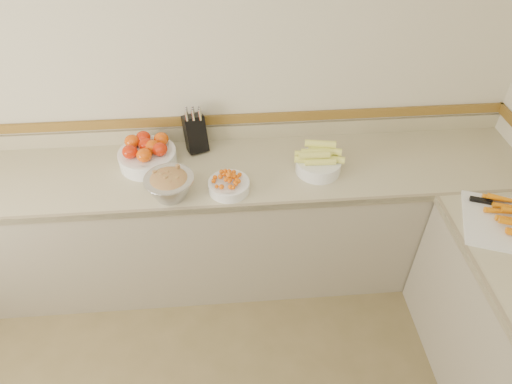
{
  "coord_description": "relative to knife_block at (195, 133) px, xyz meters",
  "views": [
    {
      "loc": [
        0.21,
        -0.44,
        2.6
      ],
      "look_at": [
        0.35,
        1.35,
        1.0
      ],
      "focal_mm": 32.0,
      "sensor_mm": 36.0,
      "label": 1
    }
  ],
  "objects": [
    {
      "name": "back_wall",
      "position": [
        -0.02,
        0.1,
        0.28
      ],
      "size": [
        4.0,
        0.0,
        4.0
      ],
      "primitive_type": "plane",
      "rotation": [
        1.57,
        0.0,
        0.0
      ],
      "color": "beige",
      "rests_on": "ground_plane"
    },
    {
      "name": "counter_back",
      "position": [
        -0.02,
        -0.22,
        -0.57
      ],
      "size": [
        4.0,
        0.65,
        1.08
      ],
      "color": "#BEB38A",
      "rests_on": "ground_plane"
    },
    {
      "name": "knife_block",
      "position": [
        0.0,
        0.0,
        0.0
      ],
      "size": [
        0.16,
        0.18,
        0.3
      ],
      "color": "black",
      "rests_on": "counter_back"
    },
    {
      "name": "tomato_bowl",
      "position": [
        -0.28,
        -0.13,
        -0.05
      ],
      "size": [
        0.34,
        0.34,
        0.17
      ],
      "color": "white",
      "rests_on": "counter_back"
    },
    {
      "name": "cherry_tomato_bowl",
      "position": [
        0.19,
        -0.41,
        -0.08
      ],
      "size": [
        0.23,
        0.23,
        0.13
      ],
      "color": "white",
      "rests_on": "counter_back"
    },
    {
      "name": "corn_bowl",
      "position": [
        0.72,
        -0.28,
        -0.05
      ],
      "size": [
        0.29,
        0.27,
        0.2
      ],
      "color": "white",
      "rests_on": "counter_back"
    },
    {
      "name": "rhubarb_bowl",
      "position": [
        -0.13,
        -0.43,
        -0.04
      ],
      "size": [
        0.27,
        0.27,
        0.15
      ],
      "color": "#B2B2BA",
      "rests_on": "counter_back"
    }
  ]
}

